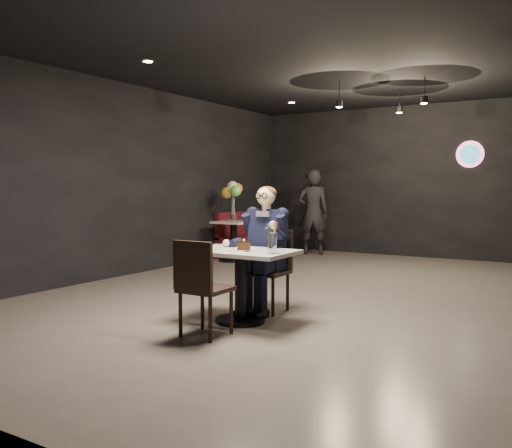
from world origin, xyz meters
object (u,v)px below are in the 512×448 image
Objects in this scene: chair_far at (267,271)px; seated_man at (267,248)px; balloon_vase at (234,217)px; passerby at (313,212)px; chair_near at (206,287)px; side_table at (234,240)px; sundae_glass at (272,243)px; booth_bench at (248,233)px; main_table at (240,286)px.

seated_man reaches higher than chair_far.
passerby is (0.84, 1.68, 0.04)m from balloon_vase.
chair_near reaches higher than balloon_vase.
chair_near is at bearing -90.00° from seated_man.
side_table is at bearing 128.64° from chair_far.
sundae_glass is 0.12× the size of passerby.
balloon_vase is (-2.60, 3.25, 0.11)m from seated_man.
side_table is at bearing 127.90° from sundae_glass.
booth_bench is 10.84× the size of balloon_vase.
side_table is (0.30, -1.00, -0.04)m from booth_bench.
seated_man is 5.23m from passerby.
chair_far is at bearing 0.00° from seated_man.
main_table is 1.20× the size of chair_near.
booth_bench is 1.02× the size of passerby.
passerby reaches higher than booth_bench.
main_table is 0.60m from chair_near.
sundae_glass is at bearing -52.10° from balloon_vase.
passerby is (-1.75, 6.08, 0.41)m from chair_near.
chair_near is at bearing 83.67° from passerby.
sundae_glass is at bearing -55.77° from booth_bench.
chair_near is at bearing -59.43° from side_table.
side_table reaches higher than main_table.
seated_man is at bearing 0.00° from chair_far.
booth_bench is at bearing 121.12° from main_table.
booth_bench is at bearing 106.70° from balloon_vase.
chair_far reaches higher than main_table.
sundae_glass reaches higher than chair_far.
side_table is 0.43m from balloon_vase.
sundae_glass is at bearing -56.20° from chair_far.
passerby reaches higher than chair_near.
passerby is at bearing 63.32° from balloon_vase.
passerby is at bearing 109.56° from chair_far.
chair_far is 5.63× the size of balloon_vase.
sundae_glass is at bearing -56.20° from seated_man.
passerby is (1.14, 0.68, 0.43)m from booth_bench.
chair_far is 5.14m from booth_bench.
seated_man reaches higher than main_table.
side_table is at bearing 0.00° from balloon_vase.
passerby is at bearing 111.34° from sundae_glass.
chair_near is (0.00, -1.15, 0.00)m from chair_far.
seated_man is at bearing -51.36° from side_table.
chair_near reaches higher than side_table.
side_table is at bearing 40.92° from passerby.
sundae_glass reaches higher than main_table.
chair_far reaches higher than side_table.
balloon_vase is (-3.01, 3.87, -0.02)m from sundae_glass.
balloon_vase is at bearing 120.30° from chair_near.
chair_near is 5.10m from side_table.
chair_near is at bearing -90.00° from main_table.
chair_near reaches higher than main_table.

